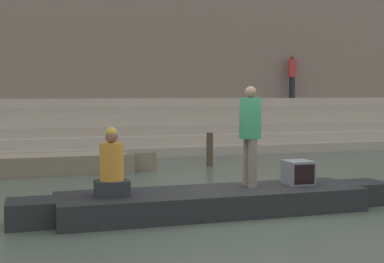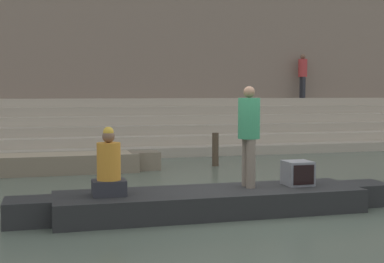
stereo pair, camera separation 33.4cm
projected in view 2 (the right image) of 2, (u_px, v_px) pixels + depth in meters
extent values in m
plane|color=#566051|center=(247.00, 207.00, 9.45)|extent=(120.00, 120.00, 0.00)
cube|color=tan|center=(149.00, 146.00, 18.58)|extent=(36.00, 4.35, 0.30)
cube|color=#B2A28D|center=(147.00, 137.00, 18.91)|extent=(36.00, 3.62, 0.30)
cube|color=tan|center=(145.00, 128.00, 19.23)|extent=(36.00, 2.90, 0.30)
cube|color=#B2A28D|center=(144.00, 119.00, 19.56)|extent=(36.00, 2.17, 0.30)
cube|color=tan|center=(142.00, 111.00, 19.89)|extent=(36.00, 1.45, 0.30)
cube|color=#B2A28D|center=(140.00, 102.00, 20.22)|extent=(36.00, 0.72, 0.30)
cube|color=#7F6B5B|center=(136.00, 37.00, 20.96)|extent=(34.20, 1.20, 8.40)
cube|color=#4C4037|center=(139.00, 137.00, 20.64)|extent=(34.20, 0.12, 0.60)
cube|color=black|center=(211.00, 202.00, 8.93)|extent=(5.14, 1.30, 0.39)
cube|color=beige|center=(211.00, 192.00, 8.92)|extent=(4.73, 1.20, 0.05)
cube|color=black|center=(365.00, 193.00, 9.69)|extent=(0.72, 0.71, 0.39)
cube|color=black|center=(28.00, 212.00, 8.17)|extent=(0.72, 0.71, 0.39)
cylinder|color=olive|center=(157.00, 190.00, 9.45)|extent=(2.87, 0.04, 0.04)
cylinder|color=#756656|center=(246.00, 162.00, 9.30)|extent=(0.16, 0.16, 0.84)
cylinder|color=#756656|center=(251.00, 164.00, 9.10)|extent=(0.16, 0.16, 0.84)
cylinder|color=#338456|center=(249.00, 118.00, 9.14)|extent=(0.38, 0.38, 0.70)
sphere|color=brown|center=(249.00, 92.00, 9.11)|extent=(0.20, 0.20, 0.20)
cube|color=#28282D|center=(109.00, 188.00, 8.47)|extent=(0.53, 0.41, 0.24)
cylinder|color=orange|center=(109.00, 161.00, 8.44)|extent=(0.38, 0.38, 0.59)
sphere|color=brown|center=(108.00, 136.00, 8.41)|extent=(0.20, 0.20, 0.20)
sphere|color=gold|center=(108.00, 132.00, 8.41)|extent=(0.17, 0.17, 0.17)
cube|color=slate|center=(298.00, 173.00, 9.42)|extent=(0.46, 0.46, 0.42)
cube|color=black|center=(304.00, 175.00, 9.19)|extent=(0.38, 0.02, 0.34)
cube|color=#756651|center=(51.00, 164.00, 13.44)|extent=(4.33, 1.16, 0.47)
cube|color=tan|center=(51.00, 155.00, 13.42)|extent=(3.98, 1.06, 0.05)
cube|color=#756651|center=(147.00, 160.00, 14.08)|extent=(0.61, 0.64, 0.47)
cylinder|color=#473828|center=(215.00, 149.00, 14.70)|extent=(0.18, 0.18, 0.92)
cylinder|color=#28282D|center=(301.00, 87.00, 22.01)|extent=(0.15, 0.15, 0.87)
cylinder|color=#28282D|center=(304.00, 87.00, 21.82)|extent=(0.15, 0.15, 0.87)
cylinder|color=#B23333|center=(303.00, 68.00, 21.86)|extent=(0.36, 0.36, 0.72)
sphere|color=brown|center=(303.00, 57.00, 21.82)|extent=(0.21, 0.21, 0.21)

